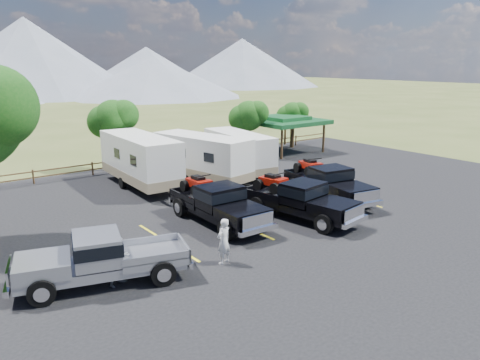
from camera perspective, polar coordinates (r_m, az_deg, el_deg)
ground at (r=22.00m, az=10.30°, el=-7.08°), size 320.00×320.00×0.00m
asphalt_lot at (r=23.97m, az=5.00°, el=-5.04°), size 44.00×34.00×0.04m
stall_lines at (r=24.67m, az=3.44°, el=-4.38°), size 12.12×5.50×0.01m
tree_ne_a at (r=39.37m, az=1.04°, el=7.80°), size 3.11×2.92×4.76m
tree_ne_b at (r=44.09m, az=6.40°, el=7.95°), size 2.77×2.59×4.27m
tree_north at (r=35.50m, az=-15.23°, el=7.17°), size 3.46×3.24×5.25m
rail_fence at (r=37.24m, az=-8.87°, el=2.78°), size 36.12×0.12×1.00m
pavilion at (r=42.05m, az=5.38°, el=7.20°), size 6.20×6.20×3.22m
rig_left at (r=23.32m, az=-2.82°, el=-2.76°), size 2.46×6.66×2.21m
rig_center at (r=24.16m, az=7.17°, el=-2.28°), size 3.07×6.75×2.17m
rig_right at (r=27.67m, az=10.63°, el=-0.23°), size 3.29×6.93×2.22m
trailer_left at (r=30.55m, az=-12.07°, el=2.35°), size 2.83×9.57×3.32m
trailer_center at (r=31.14m, az=-4.67°, el=2.68°), size 3.76×9.09×3.15m
trailer_right at (r=33.49m, az=-0.15°, el=3.38°), size 3.10×8.57×2.96m
pickup_silver at (r=17.84m, az=-16.41°, el=-9.10°), size 6.64×3.73×1.90m
person_a at (r=18.75m, az=-2.00°, el=-7.47°), size 0.77×0.59×1.88m
person_b at (r=17.61m, az=-14.46°, el=-9.45°), size 1.12×1.01×1.87m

